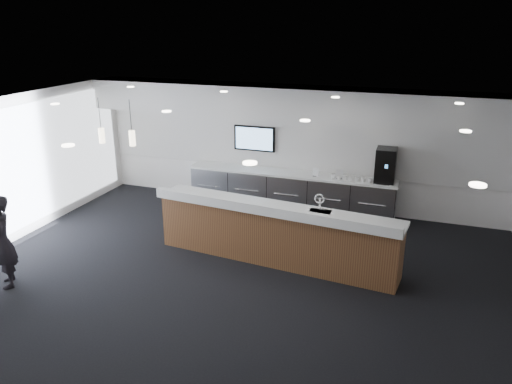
% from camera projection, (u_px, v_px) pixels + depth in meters
% --- Properties ---
extents(ground, '(10.00, 10.00, 0.00)m').
position_uv_depth(ground, '(235.00, 279.00, 9.02)').
color(ground, black).
rests_on(ground, ground).
extents(ceiling, '(10.00, 8.00, 0.02)m').
position_uv_depth(ceiling, '(233.00, 114.00, 8.03)').
color(ceiling, black).
rests_on(ceiling, back_wall).
extents(back_wall, '(10.00, 0.02, 3.00)m').
position_uv_depth(back_wall, '(295.00, 147.00, 12.09)').
color(back_wall, white).
rests_on(back_wall, ground).
extents(left_wall, '(0.02, 8.00, 3.00)m').
position_uv_depth(left_wall, '(4.00, 173.00, 10.08)').
color(left_wall, white).
rests_on(left_wall, ground).
extents(soffit_bulkhead, '(10.00, 0.90, 0.70)m').
position_uv_depth(soffit_bulkhead, '(291.00, 102.00, 11.31)').
color(soffit_bulkhead, silver).
rests_on(soffit_bulkhead, back_wall).
extents(alcove_panel, '(9.80, 0.06, 1.40)m').
position_uv_depth(alcove_panel, '(294.00, 143.00, 12.03)').
color(alcove_panel, silver).
rests_on(alcove_panel, back_wall).
extents(window_blinds_wall, '(0.04, 7.36, 2.55)m').
position_uv_depth(window_blinds_wall, '(6.00, 173.00, 10.06)').
color(window_blinds_wall, silver).
rests_on(window_blinds_wall, left_wall).
extents(back_credenza, '(5.06, 0.66, 0.95)m').
position_uv_depth(back_credenza, '(290.00, 191.00, 12.11)').
color(back_credenza, gray).
rests_on(back_credenza, ground).
extents(wall_tv, '(1.05, 0.08, 0.62)m').
position_uv_depth(wall_tv, '(255.00, 138.00, 12.26)').
color(wall_tv, black).
rests_on(wall_tv, back_wall).
extents(pendant_left, '(0.12, 0.12, 0.30)m').
position_uv_depth(pendant_left, '(134.00, 137.00, 9.73)').
color(pendant_left, '#FFEDC6').
rests_on(pendant_left, ceiling).
extents(pendant_right, '(0.12, 0.12, 0.30)m').
position_uv_depth(pendant_right, '(104.00, 135.00, 9.95)').
color(pendant_right, '#FFEDC6').
rests_on(pendant_right, ceiling).
extents(ceiling_can_lights, '(7.00, 5.00, 0.02)m').
position_uv_depth(ceiling_can_lights, '(233.00, 116.00, 8.04)').
color(ceiling_can_lights, white).
rests_on(ceiling_can_lights, ceiling).
extents(service_counter, '(4.85, 1.29, 1.49)m').
position_uv_depth(service_counter, '(275.00, 233.00, 9.50)').
color(service_counter, '#57311D').
rests_on(service_counter, ground).
extents(coffee_machine, '(0.45, 0.58, 0.77)m').
position_uv_depth(coffee_machine, '(386.00, 165.00, 11.18)').
color(coffee_machine, black).
rests_on(coffee_machine, back_credenza).
extents(info_sign_left, '(0.15, 0.06, 0.21)m').
position_uv_depth(info_sign_left, '(316.00, 172.00, 11.63)').
color(info_sign_left, white).
rests_on(info_sign_left, back_credenza).
extents(info_sign_right, '(0.17, 0.05, 0.23)m').
position_uv_depth(info_sign_right, '(339.00, 174.00, 11.46)').
color(info_sign_right, white).
rests_on(info_sign_right, back_credenza).
extents(lounge_guest, '(0.70, 0.71, 1.65)m').
position_uv_depth(lounge_guest, '(2.00, 242.00, 8.56)').
color(lounge_guest, black).
rests_on(lounge_guest, ground).
extents(cup_0, '(0.10, 0.10, 0.10)m').
position_uv_depth(cup_0, '(370.00, 180.00, 11.22)').
color(cup_0, white).
rests_on(cup_0, back_credenza).
extents(cup_1, '(0.15, 0.15, 0.10)m').
position_uv_depth(cup_1, '(364.00, 180.00, 11.26)').
color(cup_1, white).
rests_on(cup_1, back_credenza).
extents(cup_2, '(0.13, 0.13, 0.10)m').
position_uv_depth(cup_2, '(357.00, 179.00, 11.31)').
color(cup_2, white).
rests_on(cup_2, back_credenza).
extents(cup_3, '(0.13, 0.13, 0.10)m').
position_uv_depth(cup_3, '(351.00, 178.00, 11.35)').
color(cup_3, white).
rests_on(cup_3, back_credenza).
extents(cup_4, '(0.14, 0.14, 0.10)m').
position_uv_depth(cup_4, '(345.00, 178.00, 11.39)').
color(cup_4, white).
rests_on(cup_4, back_credenza).
extents(cup_5, '(0.11, 0.11, 0.10)m').
position_uv_depth(cup_5, '(339.00, 177.00, 11.44)').
color(cup_5, white).
rests_on(cup_5, back_credenza).
extents(cup_6, '(0.15, 0.15, 0.10)m').
position_uv_depth(cup_6, '(333.00, 177.00, 11.48)').
color(cup_6, white).
rests_on(cup_6, back_credenza).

